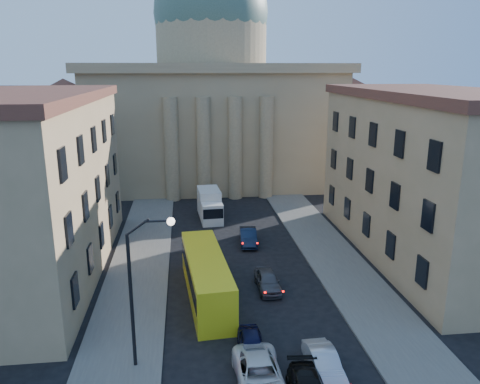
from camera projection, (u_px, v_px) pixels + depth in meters
The scene contains 13 objects.
sidewalk_left at pixel (135, 287), 36.01m from camera, with size 5.00×60.00×0.15m, color #57544F.
sidewalk_right at pixel (348, 276), 37.95m from camera, with size 5.00×60.00×0.15m, color #57544F.
church at pixel (213, 99), 69.90m from camera, with size 68.02×28.76×36.60m.
building_left at pixel (25, 185), 36.98m from camera, with size 11.60×26.60×14.70m.
building_right at pixel (431, 174), 40.88m from camera, with size 11.60×26.60×14.70m.
street_lamp at pixel (140, 281), 25.25m from camera, with size 2.62×0.44×8.83m.
car_left_near at pixel (251, 344), 27.57m from camera, with size 1.51×3.75×1.28m, color black.
car_right_near at pixel (324, 363), 25.75m from camera, with size 1.44×4.12×1.36m, color #A8AAB0.
car_left_mid at pixel (259, 375), 24.65m from camera, with size 2.47×5.36×1.49m, color silver.
car_right_far at pixel (268, 281), 35.68m from camera, with size 1.68×4.17×1.42m, color #47464B.
car_right_distant at pixel (248, 237), 44.93m from camera, with size 1.55×4.44×1.46m, color black.
city_bus at pixel (206, 276), 34.17m from camera, with size 3.51×11.54×3.20m.
box_truck at pixel (210, 206), 52.25m from camera, with size 2.66×5.99×3.22m.
Camera 1 is at (-4.35, -15.64, 16.43)m, focal length 35.00 mm.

